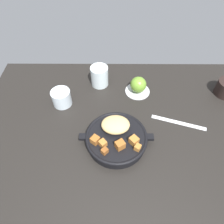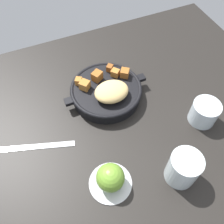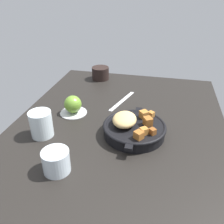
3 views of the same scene
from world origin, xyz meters
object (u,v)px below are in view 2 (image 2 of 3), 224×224
red_apple (110,178)px  water_glass_short (204,112)px  cast_iron_skillet (107,91)px  water_glass_tall (183,168)px  butter_knife (36,146)px

red_apple → water_glass_short: (-32.32, -7.31, -0.69)cm
cast_iron_skillet → water_glass_tall: size_ratio=2.85×
butter_knife → water_glass_short: water_glass_short is taller
water_glass_tall → butter_knife: bearing=-35.1°
cast_iron_skillet → water_glass_short: cast_iron_skillet is taller
cast_iron_skillet → red_apple: bearing=69.5°
cast_iron_skillet → water_glass_short: size_ratio=3.34×
butter_knife → water_glass_tall: 39.29cm
water_glass_tall → red_apple: bearing=-16.3°
butter_knife → water_glass_short: size_ratio=2.69×
red_apple → water_glass_short: red_apple is taller
water_glass_short → cast_iron_skillet: bearing=-39.8°
water_glass_short → butter_knife: bearing=-12.1°
red_apple → butter_knife: (14.88, -17.47, -3.92)cm
butter_knife → cast_iron_skillet: bearing=-143.3°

